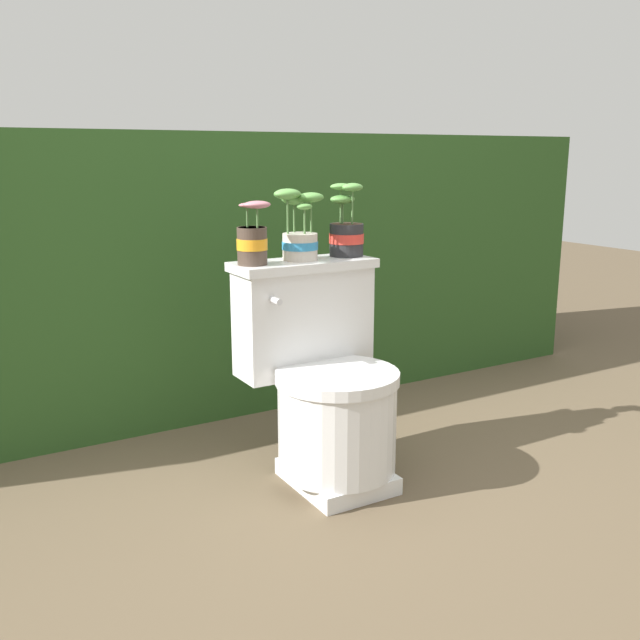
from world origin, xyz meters
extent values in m
plane|color=brown|center=(0.00, 0.00, 0.00)|extent=(12.00, 12.00, 0.00)
cube|color=#284C1E|center=(0.00, 1.12, 0.57)|extent=(3.75, 0.88, 1.15)
cube|color=silver|center=(0.04, -0.05, 0.03)|extent=(0.28, 0.35, 0.06)
cylinder|color=silver|center=(0.04, -0.05, 0.20)|extent=(0.38, 0.38, 0.30)
cylinder|color=silver|center=(0.04, -0.05, 0.37)|extent=(0.40, 0.40, 0.04)
cube|color=silver|center=(0.04, 0.17, 0.51)|extent=(0.46, 0.17, 0.36)
cube|color=silver|center=(0.04, 0.17, 0.70)|extent=(0.49, 0.19, 0.03)
cylinder|color=silver|center=(-0.12, 0.06, 0.62)|extent=(0.02, 0.05, 0.02)
cylinder|color=#47382D|center=(-0.15, 0.17, 0.78)|extent=(0.10, 0.10, 0.12)
cylinder|color=orange|center=(-0.15, 0.17, 0.78)|extent=(0.10, 0.10, 0.04)
cylinder|color=#332319|center=(-0.15, 0.17, 0.83)|extent=(0.09, 0.09, 0.01)
cylinder|color=#4C753D|center=(-0.16, 0.18, 0.87)|extent=(0.01, 0.01, 0.06)
ellipsoid|color=#B26B75|center=(-0.16, 0.18, 0.91)|extent=(0.05, 0.04, 0.01)
cylinder|color=#4C753D|center=(-0.14, 0.14, 0.87)|extent=(0.01, 0.01, 0.07)
ellipsoid|color=#B26B75|center=(-0.14, 0.14, 0.91)|extent=(0.09, 0.06, 0.02)
cylinder|color=beige|center=(0.03, 0.18, 0.76)|extent=(0.12, 0.12, 0.09)
cylinder|color=#2D84BC|center=(0.03, 0.18, 0.77)|extent=(0.12, 0.12, 0.03)
cylinder|color=#332319|center=(0.03, 0.18, 0.80)|extent=(0.11, 0.11, 0.01)
cylinder|color=#4C753D|center=(0.04, 0.16, 0.85)|extent=(0.01, 0.01, 0.08)
ellipsoid|color=#569342|center=(0.04, 0.16, 0.89)|extent=(0.06, 0.04, 0.02)
cylinder|color=#4C753D|center=(0.03, 0.23, 0.86)|extent=(0.01, 0.01, 0.10)
ellipsoid|color=#569342|center=(0.03, 0.23, 0.92)|extent=(0.09, 0.06, 0.04)
cylinder|color=#4C753D|center=(0.08, 0.19, 0.86)|extent=(0.01, 0.01, 0.11)
ellipsoid|color=#569342|center=(0.08, 0.19, 0.92)|extent=(0.09, 0.06, 0.03)
cylinder|color=#4C753D|center=(-0.01, 0.20, 0.87)|extent=(0.01, 0.01, 0.12)
ellipsoid|color=#569342|center=(-0.01, 0.20, 0.94)|extent=(0.09, 0.07, 0.04)
cylinder|color=#262628|center=(0.22, 0.19, 0.77)|extent=(0.12, 0.12, 0.11)
cylinder|color=red|center=(0.22, 0.19, 0.78)|extent=(0.12, 0.12, 0.03)
cylinder|color=#332319|center=(0.22, 0.19, 0.82)|extent=(0.11, 0.11, 0.01)
cylinder|color=#4C753D|center=(0.21, 0.20, 0.87)|extent=(0.01, 0.01, 0.07)
ellipsoid|color=#569342|center=(0.21, 0.20, 0.91)|extent=(0.09, 0.06, 0.03)
cylinder|color=#4C753D|center=(0.23, 0.17, 0.89)|extent=(0.01, 0.01, 0.12)
ellipsoid|color=#569342|center=(0.23, 0.17, 0.95)|extent=(0.08, 0.05, 0.03)
cylinder|color=#4C753D|center=(0.20, 0.20, 0.89)|extent=(0.01, 0.01, 0.12)
ellipsoid|color=#569342|center=(0.20, 0.20, 0.95)|extent=(0.08, 0.05, 0.02)
camera|label=1|loc=(-1.11, -1.89, 1.06)|focal=40.00mm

